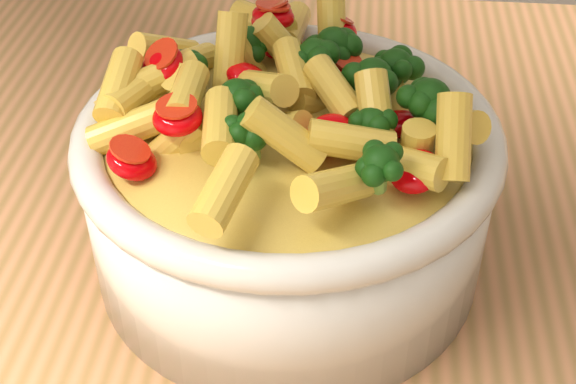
{
  "coord_description": "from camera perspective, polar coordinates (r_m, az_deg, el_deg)",
  "views": [
    {
      "loc": [
        0.02,
        -0.31,
        1.23
      ],
      "look_at": [
        -0.02,
        0.04,
        0.95
      ],
      "focal_mm": 50.0,
      "sensor_mm": 36.0,
      "label": 1
    }
  ],
  "objects": [
    {
      "name": "serving_bowl",
      "position": [
        0.45,
        0.0,
        0.12
      ],
      "size": [
        0.23,
        0.23,
        0.1
      ],
      "color": "silver",
      "rests_on": "table"
    },
    {
      "name": "pasta_salad",
      "position": [
        0.41,
        0.0,
        6.73
      ],
      "size": [
        0.18,
        0.18,
        0.04
      ],
      "color": "#EDB74B",
      "rests_on": "serving_bowl"
    }
  ]
}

